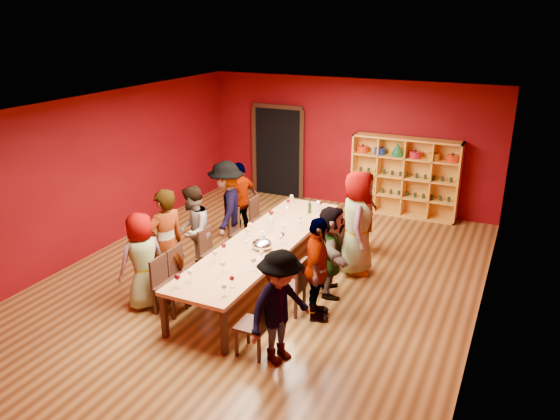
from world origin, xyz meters
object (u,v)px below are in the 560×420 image
(person_left_4, at_px, (241,200))
(chair_person_right_4, at_px, (351,224))
(person_right_0, at_px, (280,307))
(chair_person_right_3, at_px, (334,242))
(chair_person_left_4, at_px, (259,216))
(wine_bottle, at_px, (310,208))
(chair_person_right_1, at_px, (295,284))
(shelving_unit, at_px, (405,173))
(person_left_1, at_px, (166,244))
(chair_person_left_3, at_px, (239,231))
(chair_person_right_2, at_px, (315,263))
(person_right_4, at_px, (366,212))
(chair_person_right_0, at_px, (258,322))
(person_left_2, at_px, (193,231))
(spittoon_bowl, at_px, (262,244))
(chair_person_left_0, at_px, (165,282))
(person_right_3, at_px, (357,223))
(chair_person_left_2, at_px, (211,250))
(person_right_2, at_px, (331,251))
(person_left_0, at_px, (142,261))
(chair_person_left_1, at_px, (181,271))
(tasting_table, at_px, (264,243))
(person_right_1, at_px, (317,269))
(person_left_3, at_px, (227,208))

(person_left_4, distance_m, chair_person_right_4, 2.29)
(person_right_0, bearing_deg, chair_person_right_3, 25.97)
(chair_person_left_4, relative_size, wine_bottle, 3.23)
(person_right_0, distance_m, chair_person_right_1, 1.29)
(shelving_unit, distance_m, person_left_1, 6.02)
(chair_person_left_3, xyz_separation_m, chair_person_right_4, (1.82, 1.20, 0.00))
(chair_person_left_4, height_order, person_right_0, person_right_0)
(chair_person_right_2, relative_size, person_right_4, 0.56)
(chair_person_right_0, relative_size, person_right_4, 0.56)
(person_left_2, height_order, spittoon_bowl, person_left_2)
(chair_person_left_0, distance_m, person_right_3, 3.43)
(person_left_1, xyz_separation_m, person_left_2, (-0.09, 0.89, -0.11))
(person_left_4, distance_m, chair_person_right_1, 3.27)
(chair_person_left_0, xyz_separation_m, chair_person_left_2, (0.00, 1.32, 0.00))
(person_left_1, relative_size, spittoon_bowl, 5.46)
(person_right_2, distance_m, person_right_4, 1.90)
(person_left_0, relative_size, chair_person_right_3, 1.75)
(person_left_0, bearing_deg, chair_person_left_0, 114.47)
(chair_person_right_2, distance_m, chair_person_right_4, 1.90)
(chair_person_left_1, relative_size, person_right_2, 0.58)
(chair_person_left_2, height_order, person_right_2, person_right_2)
(person_right_3, bearing_deg, shelving_unit, -18.07)
(tasting_table, xyz_separation_m, spittoon_bowl, (0.13, -0.32, 0.13))
(person_right_1, bearing_deg, person_right_4, -18.95)
(shelving_unit, distance_m, person_right_3, 3.30)
(chair_person_left_3, distance_m, person_right_0, 3.49)
(chair_person_right_2, distance_m, person_right_2, 0.38)
(chair_person_left_0, distance_m, person_left_2, 1.39)
(chair_person_right_3, distance_m, wine_bottle, 0.98)
(chair_person_right_1, relative_size, wine_bottle, 3.23)
(shelving_unit, distance_m, chair_person_left_1, 5.94)
(chair_person_left_2, xyz_separation_m, chair_person_right_2, (1.82, 0.31, 0.00))
(person_left_4, xyz_separation_m, chair_person_right_1, (2.24, -2.36, -0.29))
(chair_person_right_4, bearing_deg, spittoon_bowl, -108.89)
(person_left_1, xyz_separation_m, person_right_1, (2.44, 0.37, -0.11))
(person_left_0, bearing_deg, chair_person_left_2, -172.80)
(chair_person_left_3, relative_size, person_left_4, 0.56)
(person_right_0, relative_size, person_right_2, 1.04)
(person_right_0, height_order, chair_person_right_1, person_right_0)
(person_left_3, xyz_separation_m, chair_person_left_4, (0.25, 0.84, -0.41))
(person_left_3, bearing_deg, spittoon_bowl, 26.30)
(chair_person_right_1, height_order, chair_person_right_3, same)
(person_right_2, relative_size, chair_person_right_3, 1.72)
(person_left_0, xyz_separation_m, person_left_3, (0.16, 2.32, 0.13))
(person_left_2, height_order, chair_person_left_4, person_left_2)
(tasting_table, distance_m, shelving_unit, 4.55)
(person_left_2, height_order, person_left_4, person_left_2)
(chair_person_right_3, distance_m, person_right_4, 1.04)
(chair_person_right_2, xyz_separation_m, person_right_3, (0.41, 0.95, 0.44))
(person_right_0, bearing_deg, chair_person_right_1, 34.56)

